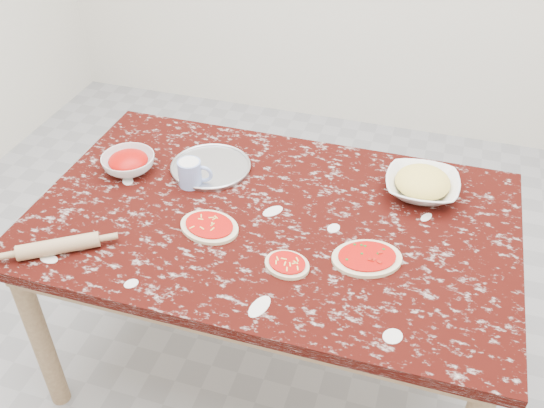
{
  "coord_description": "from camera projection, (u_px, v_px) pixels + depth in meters",
  "views": [
    {
      "loc": [
        0.46,
        -1.49,
        2.02
      ],
      "look_at": [
        0.0,
        0.0,
        0.8
      ],
      "focal_mm": 39.81,
      "sensor_mm": 36.0,
      "label": 1
    }
  ],
  "objects": [
    {
      "name": "ground",
      "position": [
        272.0,
        358.0,
        2.47
      ],
      "size": [
        4.0,
        4.0,
        0.0
      ],
      "primitive_type": "plane",
      "color": "gray"
    },
    {
      "name": "worktable",
      "position": [
        272.0,
        235.0,
        2.06
      ],
      "size": [
        1.6,
        1.0,
        0.75
      ],
      "color": "black",
      "rests_on": "ground"
    },
    {
      "name": "pizza_tray",
      "position": [
        211.0,
        167.0,
        2.23
      ],
      "size": [
        0.37,
        0.37,
        0.01
      ],
      "primitive_type": "cylinder",
      "rotation": [
        0.0,
        0.0,
        0.35
      ],
      "color": "#B2B2B7",
      "rests_on": "worktable"
    },
    {
      "name": "sauce_bowl",
      "position": [
        129.0,
        163.0,
        2.21
      ],
      "size": [
        0.24,
        0.24,
        0.06
      ],
      "primitive_type": "imported",
      "rotation": [
        0.0,
        0.0,
        0.29
      ],
      "color": "white",
      "rests_on": "worktable"
    },
    {
      "name": "cheese_bowl",
      "position": [
        422.0,
        186.0,
        2.09
      ],
      "size": [
        0.27,
        0.27,
        0.06
      ],
      "primitive_type": "imported",
      "rotation": [
        0.0,
        0.0,
        0.05
      ],
      "color": "white",
      "rests_on": "worktable"
    },
    {
      "name": "flour_mug",
      "position": [
        191.0,
        173.0,
        2.12
      ],
      "size": [
        0.12,
        0.08,
        0.1
      ],
      "color": "#859DDB",
      "rests_on": "worktable"
    },
    {
      "name": "pizza_left",
      "position": [
        209.0,
        227.0,
        1.96
      ],
      "size": [
        0.23,
        0.2,
        0.02
      ],
      "color": "beige",
      "rests_on": "worktable"
    },
    {
      "name": "pizza_mid",
      "position": [
        287.0,
        264.0,
        1.82
      ],
      "size": [
        0.16,
        0.15,
        0.02
      ],
      "color": "beige",
      "rests_on": "worktable"
    },
    {
      "name": "pizza_right",
      "position": [
        367.0,
        258.0,
        1.84
      ],
      "size": [
        0.26,
        0.23,
        0.02
      ],
      "color": "beige",
      "rests_on": "worktable"
    },
    {
      "name": "rolling_pin",
      "position": [
        58.0,
        246.0,
        1.86
      ],
      "size": [
        0.23,
        0.18,
        0.05
      ],
      "primitive_type": "cylinder",
      "rotation": [
        0.0,
        1.57,
        0.58
      ],
      "color": "tan",
      "rests_on": "worktable"
    }
  ]
}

